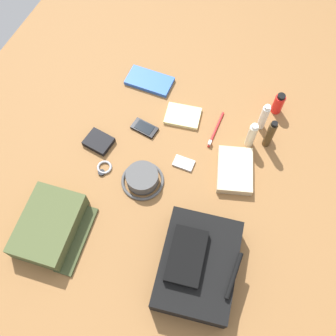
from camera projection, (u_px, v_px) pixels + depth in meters
ground_plane at (168, 174)px, 1.56m from camera, size 2.64×2.02×0.02m
backpack at (197, 265)px, 1.33m from camera, size 0.39×0.31×0.13m
toiletry_pouch at (50, 226)px, 1.41m from camera, size 0.30×0.27×0.08m
bucket_hat at (142, 179)px, 1.51m from camera, size 0.17×0.17×0.06m
sunscreen_spray at (278, 104)px, 1.64m from camera, size 0.04×0.04×0.11m
toothpaste_tube at (264, 117)px, 1.59m from camera, size 0.03×0.03×0.15m
cologne_bottle at (270, 134)px, 1.54m from camera, size 0.03×0.03×0.16m
lotion_bottle at (251, 135)px, 1.55m from camera, size 0.04×0.04×0.14m
paperback_novel at (149, 81)px, 1.75m from camera, size 0.11×0.21×0.02m
cell_phone at (144, 128)px, 1.64m from camera, size 0.07×0.12×0.01m
media_player at (184, 163)px, 1.56m from camera, size 0.05×0.08×0.01m
wristwatch at (104, 168)px, 1.55m from camera, size 0.07×0.06×0.01m
toothbrush at (215, 131)px, 1.63m from camera, size 0.19×0.01×0.02m
wallet at (99, 142)px, 1.60m from camera, size 0.10×0.12×0.02m
notepad at (183, 116)px, 1.66m from camera, size 0.13×0.17×0.02m
folded_towel at (235, 170)px, 1.53m from camera, size 0.23×0.19×0.04m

